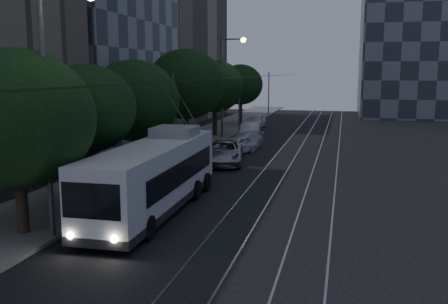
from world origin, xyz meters
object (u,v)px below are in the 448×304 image
car_white_d (256,121)px  pickup_silver (223,152)px  car_white_a (236,145)px  car_white_c (250,131)px  streetlamp_far (226,77)px  trolleybus (156,175)px  streetlamp_near (55,88)px  car_white_b (244,141)px

car_white_d → pickup_silver: bearing=-84.9°
car_white_a → car_white_d: car_white_d is taller
car_white_a → car_white_c: car_white_c is taller
car_white_a → streetlamp_far: bearing=132.5°
trolleybus → streetlamp_near: streetlamp_near is taller
pickup_silver → car_white_c: bearing=81.5°
pickup_silver → car_white_d: 21.69m
car_white_b → pickup_silver: bearing=-69.8°
pickup_silver → streetlamp_far: (-2.70, 12.30, 4.87)m
pickup_silver → car_white_b: bearing=79.5°
trolleybus → streetlamp_near: size_ratio=1.28×
streetlamp_far → car_white_a: bearing=-71.7°
streetlamp_far → pickup_silver: bearing=-77.6°
car_white_a → streetlamp_far: (-2.70, 8.14, 4.97)m
car_white_c → car_white_a: bearing=-94.7°
trolleybus → car_white_d: trolleybus is taller
car_white_d → streetlamp_far: size_ratio=0.46×
car_white_b → car_white_d: bearing=116.5°
trolleybus → car_white_b: size_ratio=2.81×
pickup_silver → streetlamp_near: (-2.10, -16.18, 4.76)m
car_white_b → car_white_c: (-0.43, 5.00, 0.17)m
trolleybus → car_white_c: size_ratio=2.49×
trolleybus → streetlamp_near: bearing=-113.8°
car_white_b → car_white_d: car_white_d is taller
car_white_d → streetlamp_near: 38.12m
trolleybus → car_white_a: (0.20, 15.85, -0.93)m
trolleybus → car_white_a: bearing=88.4°
car_white_a → car_white_d: size_ratio=0.91×
car_white_a → streetlamp_near: streetlamp_near is taller
pickup_silver → car_white_a: (0.00, 4.16, -0.10)m
car_white_b → streetlamp_far: size_ratio=0.45×
car_white_b → car_white_c: bearing=115.1°
car_white_c → streetlamp_far: 5.37m
trolleybus → streetlamp_far: 24.46m
trolleybus → car_white_c: 23.81m
car_white_a → car_white_c: (-0.43, 7.94, 0.11)m
trolleybus → car_white_a: trolleybus is taller
car_white_a → streetlamp_near: (-2.10, -20.34, 4.86)m
trolleybus → pickup_silver: trolleybus is taller
pickup_silver → car_white_c: car_white_c is taller
car_white_a → car_white_b: car_white_a is taller
trolleybus → streetlamp_near: (-1.90, -4.49, 3.93)m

